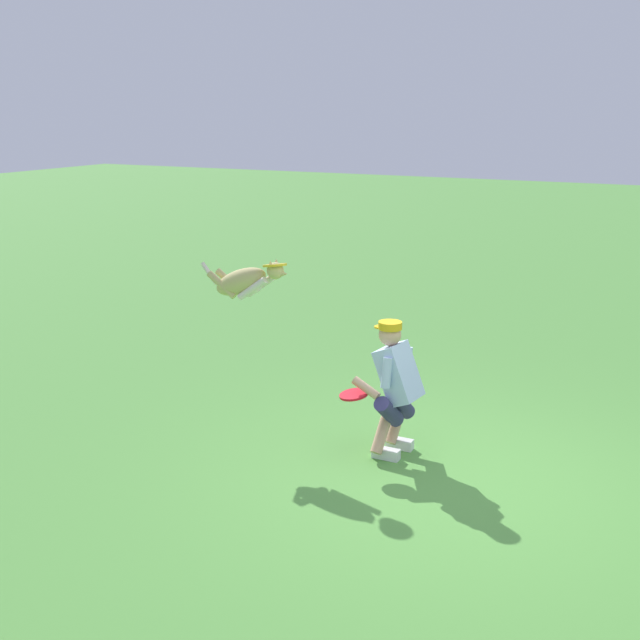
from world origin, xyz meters
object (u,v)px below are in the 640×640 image
Objects in this scene: person at (395,384)px; frisbee_held at (354,395)px; dog at (245,281)px; frisbee_flying at (275,265)px.

person reaches higher than frisbee_held.
person is 1.26× the size of dog.
frisbee_held is (0.33, 0.21, -0.09)m from person.
person is 4.74× the size of frisbee_held.
frisbee_held is at bearing 38.35° from person.
frisbee_flying reaches higher than person.
person is at bearing -147.84° from frisbee_held.
person is 5.39× the size of frisbee_flying.
dog reaches higher than frisbee_held.
frisbee_flying is at bearing -15.51° from frisbee_held.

